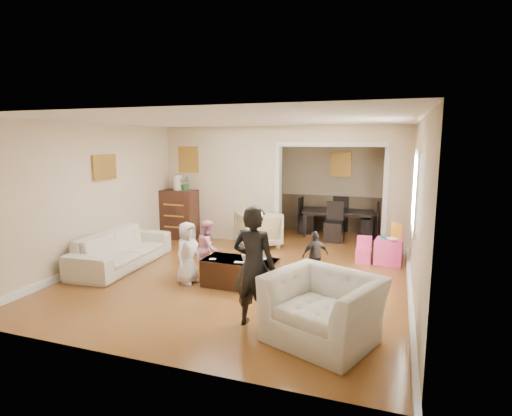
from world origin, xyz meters
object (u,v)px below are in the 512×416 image
at_px(cyan_cup, 384,237).
at_px(dining_table, 338,223).
at_px(adult_person, 254,267).
at_px(coffee_table, 240,273).
at_px(dresser, 179,214).
at_px(child_toddler, 315,255).
at_px(table_lamp, 178,182).
at_px(armchair_back, 258,229).
at_px(child_kneel_b, 208,248).
at_px(play_table, 389,251).
at_px(coffee_cup, 245,258).
at_px(child_kneel_a, 188,253).
at_px(armchair_front, 323,309).
at_px(sofa, 122,249).

xyz_separation_m(cyan_cup, dining_table, (-1.14, 2.09, -0.20)).
bearing_deg(adult_person, coffee_table, -56.73).
distance_m(dresser, child_toddler, 4.01).
xyz_separation_m(table_lamp, coffee_table, (2.54, -2.53, -1.11)).
bearing_deg(coffee_table, armchair_back, 102.45).
relative_size(adult_person, child_kneel_b, 1.59).
height_order(coffee_table, play_table, play_table).
bearing_deg(play_table, child_toddler, -131.80).
relative_size(table_lamp, coffee_table, 0.31).
bearing_deg(coffee_cup, play_table, 44.80).
bearing_deg(coffee_table, dresser, 135.13).
height_order(coffee_cup, adult_person, adult_person).
xyz_separation_m(cyan_cup, child_kneel_b, (-2.79, -1.68, -0.02)).
distance_m(play_table, child_kneel_b, 3.38).
xyz_separation_m(table_lamp, child_kneel_a, (1.69, -2.68, -0.82)).
distance_m(armchair_front, coffee_table, 2.07).
bearing_deg(play_table, coffee_table, -137.24).
distance_m(coffee_table, child_kneel_b, 0.81).
bearing_deg(cyan_cup, play_table, 26.57).
xyz_separation_m(dining_table, child_kneel_b, (-1.66, -3.76, 0.18)).
bearing_deg(dresser, table_lamp, 0.00).
bearing_deg(table_lamp, child_toddler, -26.33).
relative_size(coffee_table, child_kneel_a, 1.14).
relative_size(coffee_cup, child_kneel_a, 0.11).
xyz_separation_m(coffee_table, cyan_cup, (2.09, 1.98, 0.29)).
height_order(armchair_front, dresser, dresser).
height_order(sofa, coffee_table, sofa).
bearing_deg(child_toddler, armchair_front, 65.01).
bearing_deg(child_kneel_b, coffee_cup, -132.11).
xyz_separation_m(armchair_back, coffee_cup, (0.64, -2.48, 0.10)).
bearing_deg(adult_person, child_toddler, -95.46).
xyz_separation_m(dining_table, adult_person, (-0.28, -5.33, 0.46)).
distance_m(sofa, child_toddler, 3.52).
relative_size(play_table, adult_person, 0.32).
height_order(coffee_cup, child_toddler, child_toddler).
relative_size(coffee_cup, dining_table, 0.06).
xyz_separation_m(armchair_back, dresser, (-2.00, 0.10, 0.19)).
bearing_deg(coffee_cup, dining_table, 78.25).
bearing_deg(armchair_back, child_kneel_b, 44.86).
distance_m(dresser, play_table, 4.77).
bearing_deg(sofa, child_kneel_b, -91.81).
bearing_deg(dining_table, child_toddler, -96.79).
bearing_deg(sofa, table_lamp, -0.77).
relative_size(armchair_front, child_kneel_b, 1.23).
height_order(coffee_cup, dining_table, dining_table).
distance_m(dining_table, child_toddler, 3.32).
height_order(dresser, coffee_table, dresser).
xyz_separation_m(adult_person, child_kneel_b, (-1.38, 1.56, -0.28)).
bearing_deg(play_table, coffee_cup, -135.20).
xyz_separation_m(play_table, dining_table, (-1.24, 2.04, 0.07)).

